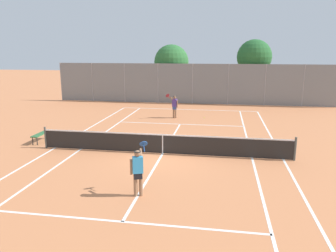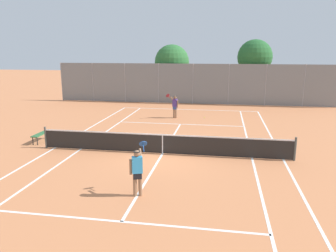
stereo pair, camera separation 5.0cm
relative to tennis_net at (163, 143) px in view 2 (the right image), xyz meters
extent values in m
plane|color=#CC7A4C|center=(0.00, 0.00, -0.51)|extent=(120.00, 120.00, 0.00)
cube|color=white|center=(0.00, 11.90, -0.51)|extent=(11.00, 0.10, 0.01)
cube|color=white|center=(-5.50, 0.00, -0.51)|extent=(0.10, 23.80, 0.01)
cube|color=white|center=(5.50, 0.00, -0.51)|extent=(0.10, 23.80, 0.01)
cube|color=white|center=(-4.13, 0.00, -0.51)|extent=(0.10, 23.80, 0.01)
cube|color=white|center=(4.13, 0.00, -0.51)|extent=(0.10, 23.80, 0.01)
cube|color=white|center=(0.00, -6.40, -0.51)|extent=(8.26, 0.10, 0.01)
cube|color=white|center=(0.00, 6.40, -0.51)|extent=(8.26, 0.10, 0.01)
cube|color=white|center=(0.00, 0.00, -0.51)|extent=(0.10, 12.80, 0.01)
cylinder|color=#474C47|center=(-5.95, 0.00, 0.03)|extent=(0.10, 0.10, 1.07)
cylinder|color=#474C47|center=(5.95, 0.00, 0.03)|extent=(0.10, 0.10, 1.07)
cube|color=black|center=(0.00, 0.00, -0.04)|extent=(11.90, 0.02, 0.89)
cube|color=white|center=(0.00, 0.00, 0.41)|extent=(11.90, 0.03, 0.06)
cube|color=white|center=(0.00, 0.00, -0.06)|extent=(0.05, 0.03, 0.89)
cylinder|color=#936B4C|center=(-0.07, -4.68, -0.10)|extent=(0.13, 0.13, 0.82)
cylinder|color=#936B4C|center=(0.10, -4.62, -0.10)|extent=(0.13, 0.13, 0.82)
cube|color=black|center=(0.02, -4.65, 0.23)|extent=(0.32, 0.27, 0.24)
cube|color=#3399D8|center=(0.02, -4.65, 0.59)|extent=(0.39, 0.30, 0.56)
sphere|color=#936B4C|center=(0.02, -4.65, 0.98)|extent=(0.22, 0.22, 0.22)
cylinder|color=black|center=(0.02, -4.65, 1.05)|extent=(0.23, 0.23, 0.02)
cylinder|color=#936B4C|center=(-0.19, -4.73, 0.53)|extent=(0.08, 0.08, 0.52)
cylinder|color=#936B4C|center=(0.09, -4.48, 0.88)|extent=(0.23, 0.46, 0.35)
cylinder|color=#1E4C99|center=(0.13, -4.19, 1.04)|extent=(0.12, 0.25, 0.22)
cylinder|color=#1E4C99|center=(0.08, -4.08, 1.15)|extent=(0.33, 0.28, 0.23)
cylinder|color=#936B4C|center=(-0.57, 8.34, -0.10)|extent=(0.13, 0.13, 0.82)
cylinder|color=#936B4C|center=(-0.73, 8.42, -0.10)|extent=(0.13, 0.13, 0.82)
cube|color=#334C8C|center=(-0.65, 8.38, 0.23)|extent=(0.33, 0.29, 0.24)
cube|color=#4C388C|center=(-0.65, 8.38, 0.59)|extent=(0.39, 0.33, 0.56)
sphere|color=#936B4C|center=(-0.65, 8.38, 0.98)|extent=(0.22, 0.22, 0.22)
cylinder|color=black|center=(-0.65, 8.38, 1.05)|extent=(0.23, 0.23, 0.02)
cylinder|color=#936B4C|center=(-0.46, 8.28, 0.53)|extent=(0.08, 0.08, 0.52)
cylinder|color=#936B4C|center=(-0.83, 8.31, 0.88)|extent=(0.28, 0.44, 0.35)
cylinder|color=maroon|center=(-1.06, 8.14, 1.04)|extent=(0.14, 0.24, 0.22)
cylinder|color=maroon|center=(-1.12, 8.03, 1.15)|extent=(0.34, 0.30, 0.23)
sphere|color=#D1DB33|center=(1.47, 8.70, -0.48)|extent=(0.07, 0.07, 0.07)
cube|color=#2D6638|center=(-6.77, 0.97, -0.07)|extent=(0.36, 1.50, 0.05)
cylinder|color=#262626|center=(-6.64, 1.61, -0.30)|extent=(0.05, 0.05, 0.41)
cylinder|color=#262626|center=(-6.64, 0.33, -0.30)|extent=(0.05, 0.05, 0.41)
cylinder|color=#262626|center=(-6.89, 1.61, -0.30)|extent=(0.05, 0.05, 0.41)
cylinder|color=#262626|center=(-6.89, 0.33, -0.30)|extent=(0.05, 0.05, 0.41)
cylinder|color=gray|center=(-12.68, 14.98, 1.30)|extent=(0.08, 0.08, 3.62)
cylinder|color=gray|center=(-9.51, 14.98, 1.30)|extent=(0.08, 0.08, 3.62)
cylinder|color=gray|center=(-6.34, 14.98, 1.30)|extent=(0.08, 0.08, 3.62)
cylinder|color=gray|center=(-3.17, 14.98, 1.30)|extent=(0.08, 0.08, 3.62)
cylinder|color=gray|center=(0.00, 14.98, 1.30)|extent=(0.08, 0.08, 3.62)
cylinder|color=gray|center=(3.17, 14.98, 1.30)|extent=(0.08, 0.08, 3.62)
cylinder|color=gray|center=(6.34, 14.98, 1.30)|extent=(0.08, 0.08, 3.62)
cylinder|color=gray|center=(9.51, 14.98, 1.30)|extent=(0.08, 0.08, 3.62)
cube|color=slate|center=(0.00, 14.98, 1.30)|extent=(25.37, 0.02, 3.58)
cylinder|color=brown|center=(-2.23, 16.93, 0.75)|extent=(0.25, 0.25, 2.51)
sphere|color=#2D6B33|center=(-2.23, 16.93, 3.16)|extent=(3.29, 3.29, 3.29)
sphere|color=#2D6B33|center=(-2.11, 17.31, 2.75)|extent=(2.39, 2.39, 2.39)
cylinder|color=brown|center=(5.46, 16.93, 1.02)|extent=(0.29, 0.29, 3.06)
sphere|color=#26602D|center=(5.46, 16.93, 3.66)|extent=(3.16, 3.16, 3.16)
sphere|color=#26602D|center=(5.85, 17.03, 3.26)|extent=(2.19, 2.19, 2.19)
camera|label=1|loc=(2.68, -14.56, 4.29)|focal=35.00mm
camera|label=2|loc=(2.73, -14.55, 4.29)|focal=35.00mm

